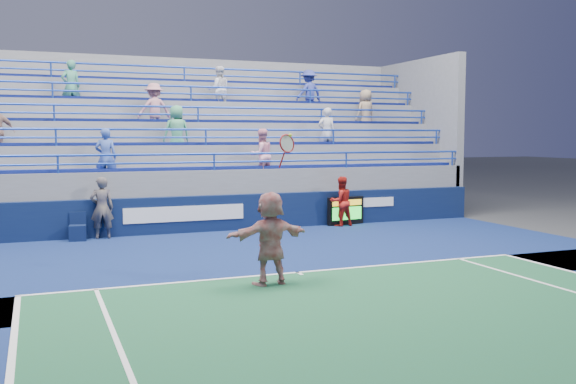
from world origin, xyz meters
name	(u,v)px	position (x,y,z in m)	size (l,w,h in m)	color
ground	(298,273)	(0.00, 0.00, 0.00)	(120.00, 120.00, 0.00)	#333538
sponsor_wall	(217,213)	(0.00, 6.50, 0.55)	(18.00, 0.32, 1.10)	#0B173D
bleacher_stand	(188,174)	(-0.01, 10.27, 1.54)	(18.00, 5.60, 6.13)	slate
serve_speed_board	(346,211)	(4.27, 6.25, 0.46)	(1.34, 0.34, 0.92)	black
judge_chair	(78,232)	(-4.06, 6.12, 0.25)	(0.50, 0.50, 0.79)	#0C183B
tennis_player	(270,238)	(-0.90, -0.78, 0.92)	(1.75, 0.73, 2.94)	silver
line_judge	(102,208)	(-3.39, 6.21, 0.88)	(0.64, 0.42, 1.76)	#141838
ball_girl	(341,201)	(4.00, 6.06, 0.80)	(0.78, 0.61, 1.60)	#B01B14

